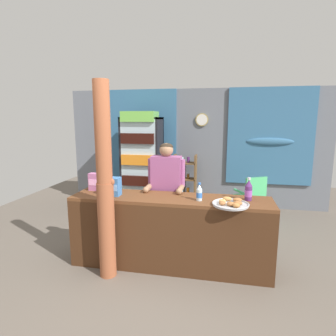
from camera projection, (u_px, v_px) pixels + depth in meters
ground_plane at (180, 240)px, 4.37m from camera, size 8.21×8.21×0.00m
back_wall_curtained at (195, 146)px, 6.01m from camera, size 5.57×0.22×2.50m
stall_counter at (168, 227)px, 3.42m from camera, size 2.51×0.56×0.91m
timber_post at (105, 187)px, 3.19m from camera, size 0.22×0.20×2.30m
drink_fridge at (142, 157)px, 5.63m from camera, size 0.78×0.64×2.02m
bottle_shelf_rack at (185, 180)px, 5.85m from camera, size 0.48×0.28×1.14m
plastic_lawn_chair at (252, 196)px, 5.07m from camera, size 0.59×0.59×0.86m
shopkeeper at (166, 184)px, 3.88m from camera, size 0.53×0.42×1.55m
soda_bottle_grape_soda at (248, 191)px, 3.31m from camera, size 0.09×0.09×0.28m
soda_bottle_water at (199, 193)px, 3.31m from camera, size 0.07×0.07×0.22m
snack_box_wafer at (95, 182)px, 3.78m from camera, size 0.17×0.10×0.24m
snack_box_biscuit at (113, 187)px, 3.52m from camera, size 0.17×0.15×0.23m
pastry_tray at (231, 204)px, 3.13m from camera, size 0.42×0.42×0.07m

